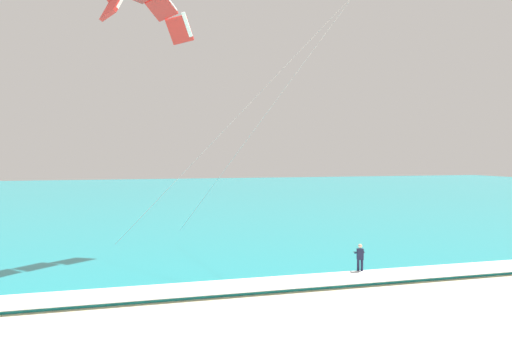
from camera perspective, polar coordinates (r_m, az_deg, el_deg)
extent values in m
cube|color=teal|center=(85.27, -5.80, -2.66)|extent=(200.00, 120.00, 0.20)
cube|color=white|center=(30.09, 16.84, -10.37)|extent=(200.00, 2.59, 0.04)
ellipsoid|color=#E04C38|center=(29.74, 11.03, -10.86)|extent=(0.77, 1.47, 0.05)
cube|color=black|center=(29.93, 10.81, -10.69)|extent=(0.17, 0.10, 0.04)
cube|color=black|center=(29.52, 11.26, -10.87)|extent=(0.17, 0.10, 0.04)
cylinder|color=#191E38|center=(29.63, 10.85, -10.12)|extent=(0.14, 0.14, 0.84)
cylinder|color=#191E38|center=(29.68, 11.23, -10.11)|extent=(0.14, 0.14, 0.84)
cube|color=#191E38|center=(29.52, 11.05, -8.75)|extent=(0.38, 0.28, 0.60)
sphere|color=beige|center=(29.44, 11.05, -7.90)|extent=(0.22, 0.22, 0.22)
cylinder|color=#191E38|center=(29.62, 10.63, -8.61)|extent=(0.21, 0.51, 0.22)
cylinder|color=#191E38|center=(29.70, 11.31, -8.58)|extent=(0.21, 0.51, 0.22)
cylinder|color=black|center=(29.87, 10.87, -8.52)|extent=(0.54, 0.17, 0.04)
cube|color=#3F3F42|center=(29.67, 10.99, -9.12)|extent=(0.14, 0.11, 0.10)
cube|color=red|center=(38.95, -8.14, 14.63)|extent=(2.11, 1.61, 1.94)
cube|color=white|center=(38.69, -7.36, 15.19)|extent=(0.94, 0.98, 1.57)
cube|color=red|center=(38.31, -10.04, 16.74)|extent=(2.32, 2.12, 1.52)
cube|color=white|center=(38.05, -9.26, 17.33)|extent=(1.25, 1.36, 1.02)
cube|color=red|center=(33.65, -14.94, 16.70)|extent=(1.65, 2.13, 1.94)
cylinder|color=#B2B2B7|center=(33.24, 0.05, 4.68)|extent=(7.74, 11.52, 14.03)
cylinder|color=#B2B2B7|center=(30.20, -2.78, 4.99)|extent=(12.38, 6.49, 14.03)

